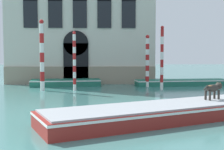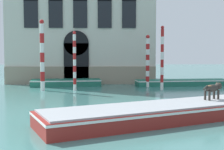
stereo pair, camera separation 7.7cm
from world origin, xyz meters
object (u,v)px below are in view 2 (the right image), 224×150
Objects in this scene: mooring_pole_1 at (148,61)px; mooring_pole_3 at (75,61)px; boat_moored_near_palazzo at (66,82)px; boat_moored_far at (182,82)px; dog_on_deck at (213,88)px; boat_foreground at (159,112)px; mooring_pole_2 at (162,58)px; mooring_pole_0 at (42,55)px.

mooring_pole_3 reaches higher than mooring_pole_1.
boat_moored_near_palazzo reaches higher than boat_moored_far.
dog_on_deck reaches higher than boat_moored_near_palazzo.
mooring_pole_3 reaches higher than boat_foreground.
boat_foreground is 2.14× the size of mooring_pole_2.
dog_on_deck is 0.18× the size of boat_moored_near_palazzo.
mooring_pole_3 is at bearing 0.51° from mooring_pole_0.
boat_foreground is 2.80m from dog_on_deck.
mooring_pole_2 is 5.78m from mooring_pole_3.
dog_on_deck is 0.24× the size of mooring_pole_3.
boat_foreground is 9.69× the size of dog_on_deck.
mooring_pole_2 reaches higher than boat_moored_near_palazzo.
mooring_pole_1 is at bearing -167.63° from boat_moored_far.
mooring_pole_0 reaches higher than dog_on_deck.
boat_foreground is at bearing -101.66° from mooring_pole_2.
boat_foreground is 1.72× the size of boat_moored_near_palazzo.
mooring_pole_1 reaches higher than dog_on_deck.
boat_foreground is 1.96× the size of mooring_pole_0.
mooring_pole_0 is (-1.21, -2.84, 2.07)m from boat_moored_near_palazzo.
boat_moored_near_palazzo is at bearing 87.75° from boat_foreground.
dog_on_deck reaches higher than boat_foreground.
mooring_pole_2 is (0.70, -1.76, 0.25)m from mooring_pole_1.
boat_foreground is 12.62m from boat_moored_far.
boat_foreground is 1.27× the size of boat_moored_far.
dog_on_deck is at bearing -104.02° from boat_moored_far.
boat_foreground reaches higher than boat_moored_near_palazzo.
mooring_pole_1 is (7.17, 1.89, -0.44)m from mooring_pole_0.
mooring_pole_1 is at bearing 14.75° from mooring_pole_0.
dog_on_deck is at bearing -62.21° from boat_moored_near_palazzo.
mooring_pole_0 is at bearing -118.76° from boat_moored_near_palazzo.
mooring_pole_0 is (-8.38, 8.00, 1.28)m from dog_on_deck.
boat_moored_far is 1.68× the size of mooring_pole_2.
boat_foreground is at bearing -57.06° from mooring_pole_0.
dog_on_deck is 13.02m from boat_moored_near_palazzo.
dog_on_deck is at bearing -86.42° from mooring_pole_2.
mooring_pole_1 is at bearing 20.22° from mooring_pole_3.
mooring_pole_0 is at bearing 105.20° from dog_on_deck.
boat_moored_near_palazzo is 8.72m from boat_moored_far.
boat_moored_far is 10.52m from mooring_pole_0.
boat_moored_near_palazzo is 1.41× the size of mooring_pole_1.
mooring_pole_1 is (-2.76, -0.91, 1.66)m from boat_moored_far.
boat_foreground is at bearing -114.23° from boat_moored_far.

